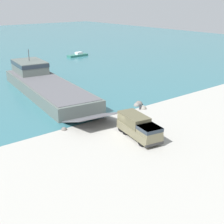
# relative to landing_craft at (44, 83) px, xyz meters

# --- Properties ---
(ground_plane) EXTENTS (240.00, 240.00, 0.00)m
(ground_plane) POSITION_rel_landing_craft_xyz_m (-0.70, -24.01, -1.67)
(ground_plane) COLOR #A8A59E
(landing_craft) EXTENTS (11.59, 36.03, 7.09)m
(landing_craft) POSITION_rel_landing_craft_xyz_m (0.00, 0.00, 0.00)
(landing_craft) COLOR #56605B
(landing_craft) RESTS_ON ground_plane
(military_truck) EXTENTS (3.83, 7.62, 2.76)m
(military_truck) POSITION_rel_landing_craft_xyz_m (-0.22, -26.93, -0.21)
(military_truck) COLOR #6B664C
(military_truck) RESTS_ON ground_plane
(soldier_on_ramp) EXTENTS (0.49, 0.37, 1.83)m
(soldier_on_ramp) POSITION_rel_landing_craft_xyz_m (2.64, -24.94, -0.60)
(soldier_on_ramp) COLOR #566042
(soldier_on_ramp) RESTS_ON ground_plane
(moored_boat_b) EXTENTS (6.80, 2.60, 1.32)m
(moored_boat_b) POSITION_rel_landing_craft_xyz_m (26.28, 29.06, -1.23)
(moored_boat_b) COLOR #2D7060
(moored_boat_b) RESTS_ON ground_plane
(mooring_bollard) EXTENTS (0.33, 0.33, 0.95)m
(mooring_bollard) POSITION_rel_landing_craft_xyz_m (7.41, -19.11, -1.16)
(mooring_bollard) COLOR #333338
(mooring_bollard) RESTS_ON ground_plane
(cargo_crate) EXTENTS (0.60, 0.70, 0.57)m
(cargo_crate) POSITION_rel_landing_craft_xyz_m (0.91, -27.70, -1.39)
(cargo_crate) COLOR #566042
(cargo_crate) RESTS_ON ground_plane
(shoreline_rock_a) EXTENTS (0.80, 0.80, 0.80)m
(shoreline_rock_a) POSITION_rel_landing_craft_xyz_m (-6.55, -18.77, -1.67)
(shoreline_rock_a) COLOR #66605B
(shoreline_rock_a) RESTS_ON ground_plane
(shoreline_rock_b) EXTENTS (1.09, 1.09, 1.09)m
(shoreline_rock_b) POSITION_rel_landing_craft_xyz_m (8.05, -19.19, -1.67)
(shoreline_rock_b) COLOR gray
(shoreline_rock_b) RESTS_ON ground_plane
(shoreline_rock_c) EXTENTS (1.32, 1.32, 1.32)m
(shoreline_rock_c) POSITION_rel_landing_craft_xyz_m (8.93, -17.23, -1.67)
(shoreline_rock_c) COLOR #66605B
(shoreline_rock_c) RESTS_ON ground_plane
(shoreline_rock_d) EXTENTS (1.03, 1.03, 1.03)m
(shoreline_rock_d) POSITION_rel_landing_craft_xyz_m (8.22, -17.43, -1.67)
(shoreline_rock_d) COLOR gray
(shoreline_rock_d) RESTS_ON ground_plane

